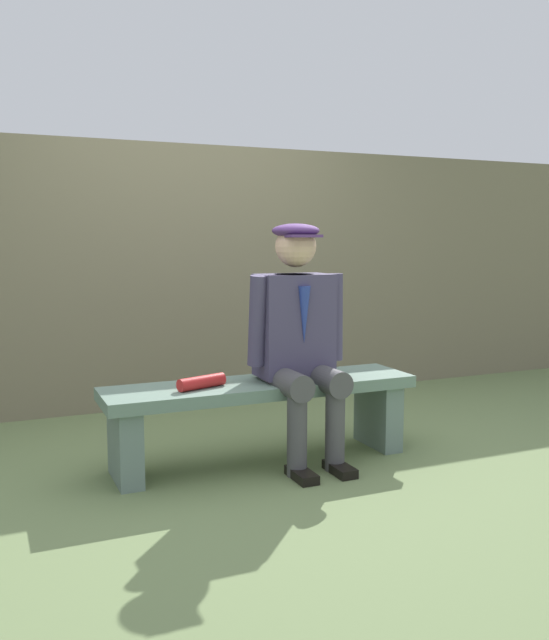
# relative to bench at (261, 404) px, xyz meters

# --- Properties ---
(ground_plane) EXTENTS (30.00, 30.00, 0.00)m
(ground_plane) POSITION_rel_bench_xyz_m (0.00, 0.00, -0.34)
(ground_plane) COLOR #677B4C
(bench) EXTENTS (1.81, 0.45, 0.47)m
(bench) POSITION_rel_bench_xyz_m (0.00, 0.00, 0.00)
(bench) COLOR slate
(bench) RESTS_ON ground
(seated_man) EXTENTS (0.59, 0.60, 1.37)m
(seated_man) POSITION_rel_bench_xyz_m (-0.20, 0.06, 0.42)
(seated_man) COLOR #413A58
(seated_man) RESTS_ON ground
(rolled_magazine) EXTENTS (0.29, 0.16, 0.07)m
(rolled_magazine) POSITION_rel_bench_xyz_m (0.37, 0.04, 0.17)
(rolled_magazine) COLOR #B21E1E
(rolled_magazine) RESTS_ON bench
(stadium_wall) EXTENTS (12.00, 0.24, 2.00)m
(stadium_wall) POSITION_rel_bench_xyz_m (0.00, -1.62, 0.65)
(stadium_wall) COLOR #726952
(stadium_wall) RESTS_ON ground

